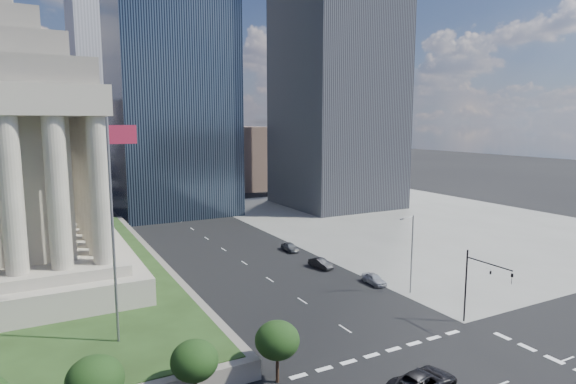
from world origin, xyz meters
TOP-DOWN VIEW (x-y plane):
  - ground at (0.00, 100.00)m, footprint 500.00×500.00m
  - sidewalk_ne at (46.00, 60.00)m, footprint 68.00×90.00m
  - flagpole at (-21.83, 24.00)m, footprint 2.52×0.24m
  - midrise_glass at (2.00, 95.00)m, footprint 26.00×26.00m
  - highrise_ne at (42.00, 85.00)m, footprint 26.00×28.00m
  - building_filler_ne at (32.00, 130.00)m, footprint 20.00×30.00m
  - building_filler_nw at (-30.00, 130.00)m, footprint 24.00×30.00m
  - traffic_signal_ne at (12.50, 13.70)m, footprint 0.30×5.74m
  - street_lamp_north at (13.33, 25.00)m, footprint 2.13×0.22m
  - pickup_truck at (-1.30, 7.24)m, footprint 6.49×3.54m
  - parked_sedan_near at (11.50, 29.82)m, footprint 1.91×4.24m
  - parked_sedan_mid at (9.00, 39.23)m, footprint 4.41×2.12m
  - parked_sedan_far at (9.47, 49.79)m, footprint 1.83×4.29m

SIDE VIEW (x-z plane):
  - ground at x=0.00m, z-range 0.00..0.00m
  - sidewalk_ne at x=46.00m, z-range 0.00..0.03m
  - parked_sedan_mid at x=9.00m, z-range 0.00..1.40m
  - parked_sedan_near at x=11.50m, z-range 0.00..1.41m
  - parked_sedan_far at x=9.47m, z-range 0.00..1.44m
  - pickup_truck at x=-1.30m, z-range 0.00..1.72m
  - traffic_signal_ne at x=12.50m, z-range 1.25..9.25m
  - street_lamp_north at x=13.33m, z-range 0.66..10.66m
  - building_filler_ne at x=32.00m, z-range 0.00..20.00m
  - flagpole at x=-21.83m, z-range 3.11..23.11m
  - building_filler_nw at x=-30.00m, z-range 0.00..28.00m
  - midrise_glass at x=2.00m, z-range 0.00..60.00m
  - highrise_ne at x=42.00m, z-range 0.00..100.00m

